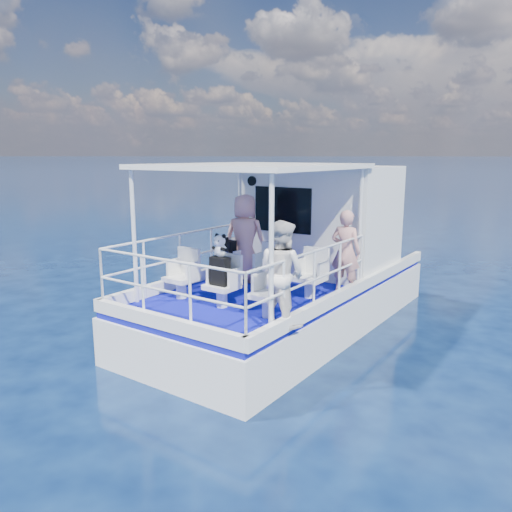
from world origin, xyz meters
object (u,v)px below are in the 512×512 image
at_px(backpack_center, 220,271).
at_px(passenger_port_fwd, 245,238).
at_px(passenger_stbd_aft, 282,273).
at_px(panda, 220,245).

bearing_deg(backpack_center, passenger_port_fwd, 113.50).
relative_size(passenger_port_fwd, backpack_center, 3.68).
xyz_separation_m(passenger_port_fwd, passenger_stbd_aft, (1.95, -1.76, -0.08)).
distance_m(passenger_port_fwd, backpack_center, 1.80).
height_order(passenger_stbd_aft, backpack_center, passenger_stbd_aft).
distance_m(passenger_port_fwd, panda, 1.77).
bearing_deg(passenger_port_fwd, backpack_center, 98.44).
relative_size(passenger_stbd_aft, backpack_center, 3.32).
bearing_deg(passenger_port_fwd, passenger_stbd_aft, 122.85).
bearing_deg(passenger_stbd_aft, passenger_port_fwd, -32.24).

